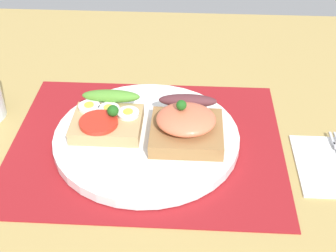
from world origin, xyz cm
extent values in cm
cube|color=tan|center=(0.00, 0.00, -1.60)|extent=(120.00, 90.00, 3.20)
cube|color=maroon|center=(0.00, 0.00, 0.15)|extent=(38.03, 30.52, 0.30)
cylinder|color=white|center=(0.00, 0.00, 1.01)|extent=(25.89, 25.89, 1.42)
cube|color=tan|center=(-5.58, 0.76, 2.64)|extent=(9.60, 7.80, 1.83)
cylinder|color=red|center=(-6.45, -0.55, 3.85)|extent=(5.30, 5.30, 0.60)
ellipsoid|color=#508E30|center=(-5.58, 5.06, 4.45)|extent=(8.45, 2.20, 1.80)
sphere|color=#1E5919|center=(-4.60, 0.76, 4.95)|extent=(1.60, 1.60, 1.60)
cylinder|color=white|center=(-8.46, 3.16, 3.80)|extent=(3.09, 3.09, 0.50)
cylinder|color=yellow|center=(-8.46, 3.16, 4.13)|extent=(1.39, 1.39, 0.16)
cylinder|color=white|center=(-5.58, 2.66, 3.80)|extent=(3.09, 3.09, 0.50)
cylinder|color=yellow|center=(-5.58, 2.66, 4.13)|extent=(1.39, 1.39, 0.16)
cylinder|color=white|center=(-2.70, 1.85, 3.80)|extent=(3.09, 3.09, 0.50)
cylinder|color=yellow|center=(-2.70, 1.85, 4.13)|extent=(1.39, 1.39, 0.16)
cube|color=olive|center=(5.58, -0.70, 2.71)|extent=(9.80, 9.19, 1.97)
ellipsoid|color=#E26B49|center=(5.45, -0.53, 4.88)|extent=(8.04, 7.35, 2.38)
ellipsoid|color=#53282D|center=(5.58, 4.30, 4.59)|extent=(8.33, 2.20, 1.80)
sphere|color=#1E5919|center=(4.78, -0.10, 6.77)|extent=(1.40, 1.40, 1.40)
cube|color=#B7B7BC|center=(26.05, 1.59, 0.76)|extent=(0.32, 2.80, 0.32)
camera|label=1|loc=(5.84, -50.36, 41.82)|focal=49.60mm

